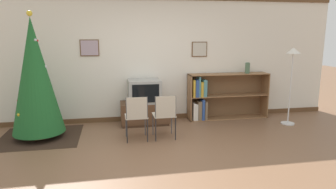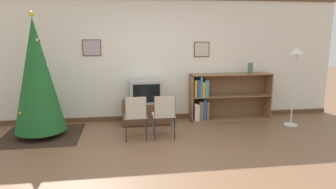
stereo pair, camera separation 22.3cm
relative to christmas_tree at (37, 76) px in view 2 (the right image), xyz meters
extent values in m
plane|color=brown|center=(2.17, -1.44, -1.14)|extent=(24.00, 24.00, 0.00)
cube|color=silver|center=(2.17, 0.85, 0.21)|extent=(8.45, 0.08, 2.70)
cube|color=brown|center=(2.17, 0.79, -1.09)|extent=(8.45, 0.03, 0.10)
cube|color=brown|center=(0.92, 0.80, 0.47)|extent=(0.38, 0.02, 0.34)
cube|color=#A893A3|center=(0.92, 0.79, 0.47)|extent=(0.35, 0.01, 0.30)
cube|color=brown|center=(3.28, 0.80, 0.42)|extent=(0.35, 0.02, 0.33)
cube|color=#BCB7A8|center=(3.28, 0.79, 0.42)|extent=(0.31, 0.01, 0.29)
cube|color=#332319|center=(0.00, 0.00, -1.14)|extent=(1.44, 1.33, 0.01)
cylinder|color=maroon|center=(0.00, 0.00, -1.08)|extent=(0.36, 0.36, 0.10)
cone|color=#1E5B28|center=(0.00, 0.00, 0.01)|extent=(0.92, 0.92, 2.08)
sphere|color=yellow|center=(0.00, 0.00, 1.10)|extent=(0.10, 0.10, 0.10)
sphere|color=gold|center=(-0.07, 0.23, -0.07)|extent=(0.04, 0.04, 0.04)
sphere|color=gold|center=(-0.26, -0.26, -0.62)|extent=(0.06, 0.06, 0.06)
sphere|color=red|center=(-0.18, 0.32, -0.62)|extent=(0.04, 0.04, 0.04)
sphere|color=red|center=(0.09, 0.00, 0.63)|extent=(0.04, 0.04, 0.04)
sphere|color=red|center=(-0.06, 0.31, -0.39)|extent=(0.04, 0.04, 0.04)
sphere|color=silver|center=(0.07, -0.05, 0.65)|extent=(0.05, 0.05, 0.05)
sphere|color=gold|center=(-0.09, 0.06, 0.52)|extent=(0.05, 0.05, 0.05)
sphere|color=red|center=(-0.32, 0.01, -0.43)|extent=(0.05, 0.05, 0.05)
sphere|color=silver|center=(0.19, 0.01, 0.18)|extent=(0.05, 0.05, 0.05)
cube|color=#412A1A|center=(2.01, 0.51, -1.11)|extent=(0.97, 0.53, 0.05)
cube|color=brown|center=(2.01, 0.51, -0.88)|extent=(1.01, 0.55, 0.42)
cube|color=#9E9E99|center=(2.01, 0.51, -0.43)|extent=(0.67, 0.52, 0.48)
cube|color=black|center=(2.01, 0.24, -0.43)|extent=(0.55, 0.01, 0.37)
cube|color=#BCB29E|center=(1.76, -0.42, -0.71)|extent=(0.40, 0.40, 0.02)
cube|color=#BCB29E|center=(1.76, -0.62, -0.51)|extent=(0.35, 0.01, 0.38)
cylinder|color=#4C4C51|center=(1.58, -0.24, -0.93)|extent=(0.02, 0.02, 0.42)
cylinder|color=#4C4C51|center=(1.94, -0.24, -0.93)|extent=(0.02, 0.02, 0.42)
cylinder|color=#4C4C51|center=(1.58, -0.60, -0.93)|extent=(0.02, 0.02, 0.42)
cylinder|color=#4C4C51|center=(1.94, -0.60, -0.93)|extent=(0.02, 0.02, 0.42)
cylinder|color=#4C4C51|center=(1.58, -0.60, -0.73)|extent=(0.02, 0.02, 0.82)
cylinder|color=#4C4C51|center=(1.94, -0.60, -0.73)|extent=(0.02, 0.02, 0.82)
cube|color=#BCB29E|center=(2.26, -0.42, -0.71)|extent=(0.40, 0.40, 0.02)
cube|color=#BCB29E|center=(2.26, -0.62, -0.51)|extent=(0.35, 0.01, 0.38)
cylinder|color=#4C4C51|center=(2.08, -0.24, -0.93)|extent=(0.02, 0.02, 0.42)
cylinder|color=#4C4C51|center=(2.44, -0.24, -0.93)|extent=(0.02, 0.02, 0.42)
cylinder|color=#4C4C51|center=(2.08, -0.60, -0.93)|extent=(0.02, 0.02, 0.42)
cylinder|color=#4C4C51|center=(2.44, -0.60, -0.93)|extent=(0.02, 0.02, 0.42)
cylinder|color=#4C4C51|center=(2.08, -0.60, -0.73)|extent=(0.02, 0.02, 0.82)
cylinder|color=#4C4C51|center=(2.44, -0.60, -0.73)|extent=(0.02, 0.02, 0.82)
cube|color=olive|center=(3.02, 0.61, -0.63)|extent=(0.02, 0.36, 1.02)
cube|color=olive|center=(4.81, 0.61, -0.63)|extent=(0.02, 0.36, 1.02)
cube|color=olive|center=(3.92, 0.61, -0.13)|extent=(1.82, 0.36, 0.02)
cube|color=olive|center=(3.92, 0.61, -1.13)|extent=(1.82, 0.36, 0.02)
cube|color=olive|center=(3.92, 0.61, -0.61)|extent=(1.78, 0.36, 0.02)
cube|color=brown|center=(3.92, 0.78, -0.63)|extent=(1.82, 0.01, 1.02)
cube|color=silver|center=(3.10, 0.56, -0.93)|extent=(0.05, 0.25, 0.38)
cube|color=silver|center=(3.15, 0.59, -0.94)|extent=(0.04, 0.30, 0.36)
cube|color=#756047|center=(3.22, 0.57, -0.91)|extent=(0.08, 0.28, 0.42)
cube|color=#2D4C93|center=(3.30, 0.58, -0.89)|extent=(0.06, 0.30, 0.46)
cube|color=#756047|center=(3.36, 0.56, -0.92)|extent=(0.05, 0.26, 0.41)
cube|color=gold|center=(3.08, 0.56, -0.41)|extent=(0.05, 0.24, 0.38)
cube|color=#2D4C93|center=(3.15, 0.54, -0.41)|extent=(0.06, 0.20, 0.38)
cube|color=teal|center=(3.20, 0.54, -0.38)|extent=(0.04, 0.22, 0.44)
cube|color=gold|center=(3.26, 0.58, -0.43)|extent=(0.06, 0.28, 0.33)
cube|color=teal|center=(3.33, 0.57, -0.41)|extent=(0.08, 0.27, 0.37)
cylinder|color=#47664C|center=(4.34, 0.58, 0.00)|extent=(0.11, 0.11, 0.23)
torus|color=#47664C|center=(4.34, 0.58, 0.11)|extent=(0.09, 0.09, 0.02)
cylinder|color=silver|center=(5.01, -0.08, -1.13)|extent=(0.28, 0.28, 0.03)
cylinder|color=silver|center=(5.01, -0.08, -0.38)|extent=(0.03, 0.03, 1.47)
cone|color=white|center=(5.01, -0.08, 0.42)|extent=(0.28, 0.28, 0.12)
camera|label=1|loc=(1.36, -5.64, 0.75)|focal=32.00mm
camera|label=2|loc=(1.58, -5.68, 0.75)|focal=32.00mm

